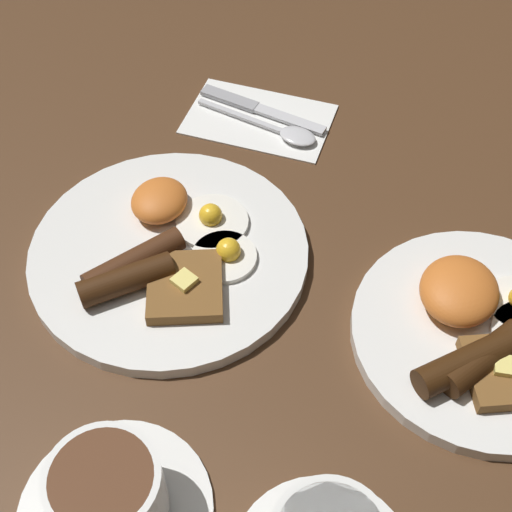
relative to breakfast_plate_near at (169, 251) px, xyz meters
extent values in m
plane|color=#4C301C|center=(0.00, 0.00, -0.01)|extent=(3.00, 3.00, 0.00)
cylinder|color=white|center=(0.00, 0.00, 0.00)|extent=(0.29, 0.29, 0.01)
cylinder|color=white|center=(-0.05, 0.03, 0.01)|extent=(0.08, 0.08, 0.01)
sphere|color=yellow|center=(-0.05, 0.03, 0.01)|extent=(0.02, 0.02, 0.02)
cylinder|color=white|center=(-0.01, 0.06, 0.01)|extent=(0.07, 0.07, 0.01)
sphere|color=yellow|center=(-0.01, 0.06, 0.01)|extent=(0.03, 0.03, 0.03)
ellipsoid|color=orange|center=(-0.05, -0.03, 0.02)|extent=(0.07, 0.06, 0.03)
cylinder|color=#371E0C|center=(0.06, -0.02, 0.02)|extent=(0.09, 0.08, 0.03)
cylinder|color=#432412|center=(0.04, -0.02, 0.02)|extent=(0.10, 0.08, 0.03)
cube|color=brown|center=(0.04, 0.04, 0.01)|extent=(0.10, 0.10, 0.01)
cube|color=#F4E072|center=(0.04, 0.04, 0.02)|extent=(0.03, 0.03, 0.01)
cylinder|color=white|center=(-0.02, 0.32, 0.00)|extent=(0.25, 0.25, 0.01)
ellipsoid|color=orange|center=(-0.04, 0.29, 0.02)|extent=(0.08, 0.07, 0.04)
cylinder|color=#341C0A|center=(0.03, 0.31, 0.02)|extent=(0.09, 0.09, 0.03)
cylinder|color=#351D0B|center=(0.02, 0.32, 0.02)|extent=(0.09, 0.07, 0.03)
cube|color=brown|center=(0.03, 0.34, 0.01)|extent=(0.09, 0.09, 0.01)
cube|color=#F4E072|center=(0.03, 0.34, 0.02)|extent=(0.02, 0.02, 0.01)
cylinder|color=white|center=(0.26, 0.07, -0.01)|extent=(0.16, 0.16, 0.01)
cylinder|color=white|center=(0.26, 0.07, 0.03)|extent=(0.09, 0.09, 0.06)
cylinder|color=#56331E|center=(0.26, 0.07, 0.06)|extent=(0.08, 0.08, 0.00)
cube|color=white|center=(-0.24, 0.01, -0.01)|extent=(0.12, 0.18, 0.01)
cube|color=silver|center=(-0.25, 0.05, -0.01)|extent=(0.03, 0.09, 0.00)
cube|color=#9E9EA3|center=(-0.26, -0.04, -0.01)|extent=(0.03, 0.08, 0.01)
ellipsoid|color=silver|center=(-0.22, 0.06, 0.00)|extent=(0.04, 0.05, 0.01)
cube|color=silver|center=(-0.23, -0.02, -0.01)|extent=(0.02, 0.12, 0.00)
camera|label=1|loc=(0.40, 0.25, 0.57)|focal=50.00mm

